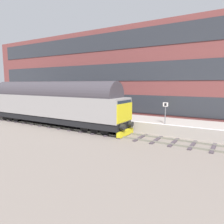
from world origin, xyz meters
The scene contains 7 objects.
ground_plane centered at (0.00, 0.00, 0.00)m, with size 140.00×140.00×0.00m, color slate.
track_main centered at (0.00, 0.00, 0.05)m, with size 2.50×60.00×0.15m.
station_platform centered at (3.60, 0.00, 0.50)m, with size 4.00×44.00×1.01m.
station_building centered at (9.20, 5.70, 5.65)m, with size 4.31×38.89×11.30m.
diesel_locomotive centered at (0.00, 5.55, 2.48)m, with size 2.74×18.12×4.68m.
platform_number_sign centered at (2.07, -6.16, 2.24)m, with size 0.10×0.44×1.85m.
waiting_passenger centered at (2.82, 5.80, 1.99)m, with size 0.38×0.51×1.64m.
Camera 1 is at (-15.60, -11.51, 4.48)m, focal length 33.61 mm.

